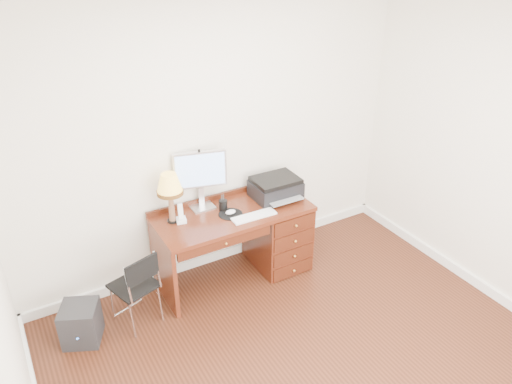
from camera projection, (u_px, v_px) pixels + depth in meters
ground at (315, 369)px, 4.01m from camera, size 4.00×4.00×0.00m
room_shell at (274, 317)px, 4.47m from camera, size 4.00×4.00×4.00m
desk at (262, 232)px, 5.03m from camera, size 1.50×0.67×0.75m
monitor at (200, 173)px, 4.64m from camera, size 0.49×0.22×0.57m
keyboard at (254, 216)px, 4.64m from camera, size 0.44×0.13×0.02m
mouse_pad at (231, 213)px, 4.68m from camera, size 0.23×0.23×0.05m
printer at (276, 187)px, 4.95m from camera, size 0.46×0.36×0.20m
leg_lamp at (170, 187)px, 4.40m from camera, size 0.24×0.24×0.49m
phone at (181, 217)px, 4.54m from camera, size 0.11×0.11×0.19m
pen_cup at (223, 205)px, 4.73m from camera, size 0.08×0.08×0.10m
chair at (135, 284)px, 4.25m from camera, size 0.44×0.44×0.74m
equipment_box at (81, 323)px, 4.22m from camera, size 0.40×0.40×0.35m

